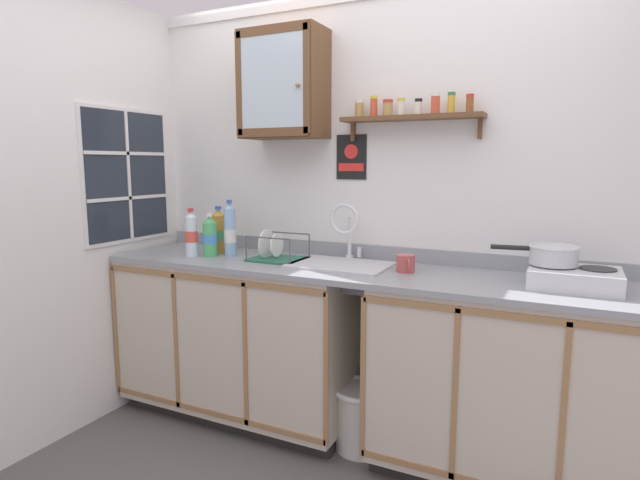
% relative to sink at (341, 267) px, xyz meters
% --- Properties ---
extents(floor, '(5.92, 5.92, 0.00)m').
position_rel_sink_xyz_m(floor, '(0.10, -0.36, -0.95)').
color(floor, '#565451').
rests_on(floor, ground).
extents(back_wall, '(3.52, 0.07, 2.45)m').
position_rel_sink_xyz_m(back_wall, '(0.10, 0.28, 0.28)').
color(back_wall, white).
rests_on(back_wall, ground).
extents(side_wall_left, '(0.05, 3.42, 2.45)m').
position_rel_sink_xyz_m(side_wall_left, '(-1.38, -0.65, 0.27)').
color(side_wall_left, white).
rests_on(side_wall_left, ground).
extents(lower_cabinet_run, '(1.43, 0.60, 0.93)m').
position_rel_sink_xyz_m(lower_cabinet_run, '(-0.63, -0.04, -0.48)').
color(lower_cabinet_run, black).
rests_on(lower_cabinet_run, ground).
extents(lower_cabinet_run_right, '(1.30, 0.60, 0.93)m').
position_rel_sink_xyz_m(lower_cabinet_run_right, '(0.90, -0.04, -0.48)').
color(lower_cabinet_run_right, black).
rests_on(lower_cabinet_run_right, ground).
extents(countertop, '(2.88, 0.63, 0.03)m').
position_rel_sink_xyz_m(countertop, '(0.10, -0.04, -0.01)').
color(countertop, gray).
rests_on(countertop, lower_cabinet_run).
extents(backsplash, '(2.88, 0.02, 0.08)m').
position_rel_sink_xyz_m(backsplash, '(0.10, 0.25, 0.05)').
color(backsplash, gray).
rests_on(backsplash, countertop).
extents(sink, '(0.52, 0.41, 0.43)m').
position_rel_sink_xyz_m(sink, '(0.00, 0.00, 0.00)').
color(sink, silver).
rests_on(sink, countertop).
extents(hot_plate_stove, '(0.37, 0.30, 0.09)m').
position_rel_sink_xyz_m(hot_plate_stove, '(1.12, -0.02, 0.05)').
color(hot_plate_stove, silver).
rests_on(hot_plate_stove, countertop).
extents(saucepan, '(0.37, 0.21, 0.09)m').
position_rel_sink_xyz_m(saucepan, '(1.03, -0.00, 0.15)').
color(saucepan, silver).
rests_on(saucepan, hot_plate_stove).
extents(bottle_water_clear_0, '(0.07, 0.07, 0.28)m').
position_rel_sink_xyz_m(bottle_water_clear_0, '(-0.89, -0.14, 0.14)').
color(bottle_water_clear_0, silver).
rests_on(bottle_water_clear_0, countertop).
extents(bottle_water_blue_1, '(0.07, 0.07, 0.33)m').
position_rel_sink_xyz_m(bottle_water_blue_1, '(-0.71, -0.02, 0.16)').
color(bottle_water_blue_1, '#8CB7E0').
rests_on(bottle_water_blue_1, countertop).
extents(bottle_soda_green_2, '(0.08, 0.08, 0.26)m').
position_rel_sink_xyz_m(bottle_soda_green_2, '(-0.80, -0.09, 0.12)').
color(bottle_soda_green_2, '#4CB266').
rests_on(bottle_soda_green_2, countertop).
extents(bottle_juice_amber_3, '(0.08, 0.08, 0.28)m').
position_rel_sink_xyz_m(bottle_juice_amber_3, '(-0.83, 0.04, 0.14)').
color(bottle_juice_amber_3, gold).
rests_on(bottle_juice_amber_3, countertop).
extents(dish_rack, '(0.30, 0.24, 0.17)m').
position_rel_sink_xyz_m(dish_rack, '(-0.39, -0.03, 0.04)').
color(dish_rack, '#26664C').
rests_on(dish_rack, countertop).
extents(mug, '(0.09, 0.12, 0.09)m').
position_rel_sink_xyz_m(mug, '(0.36, -0.01, 0.05)').
color(mug, '#B24C47').
rests_on(mug, countertop).
extents(wall_cabinet, '(0.48, 0.29, 0.60)m').
position_rel_sink_xyz_m(wall_cabinet, '(-0.42, 0.13, 0.99)').
color(wall_cabinet, brown).
extents(spice_shelf, '(0.75, 0.14, 0.23)m').
position_rel_sink_xyz_m(spice_shelf, '(0.30, 0.19, 0.80)').
color(spice_shelf, brown).
extents(warning_sign, '(0.18, 0.01, 0.25)m').
position_rel_sink_xyz_m(warning_sign, '(-0.05, 0.25, 0.58)').
color(warning_sign, black).
extents(window, '(0.03, 0.67, 0.81)m').
position_rel_sink_xyz_m(window, '(-1.35, -0.17, 0.47)').
color(window, '#262D38').
extents(trash_bin, '(0.33, 0.33, 0.34)m').
position_rel_sink_xyz_m(trash_bin, '(0.17, -0.09, -0.77)').
color(trash_bin, silver).
rests_on(trash_bin, ground).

